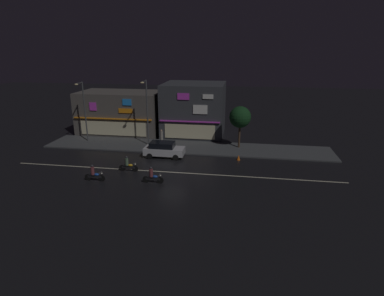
{
  "coord_description": "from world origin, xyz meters",
  "views": [
    {
      "loc": [
        6.37,
        -27.68,
        11.47
      ],
      "look_at": [
        1.47,
        3.05,
        1.55
      ],
      "focal_mm": 29.92,
      "sensor_mm": 36.0,
      "label": 1
    }
  ],
  "objects": [
    {
      "name": "traffic_cone",
      "position": [
        6.21,
        4.48,
        0.28
      ],
      "size": [
        0.36,
        0.36,
        0.55
      ],
      "primitive_type": "cone",
      "color": "orange",
      "rests_on": "ground"
    },
    {
      "name": "motorcycle_following",
      "position": [
        -1.13,
        -2.71,
        0.63
      ],
      "size": [
        1.9,
        0.6,
        1.52
      ],
      "rotation": [
        0.0,
        0.0,
        3.0
      ],
      "color": "black",
      "rests_on": "ground"
    },
    {
      "name": "ground_plane",
      "position": [
        0.0,
        0.0,
        0.0
      ],
      "size": [
        140.0,
        140.0,
        0.0
      ],
      "primitive_type": "plane",
      "color": "black"
    },
    {
      "name": "parked_car_near_kerb",
      "position": [
        -1.8,
        4.22,
        0.87
      ],
      "size": [
        4.3,
        1.98,
        1.67
      ],
      "color": "silver",
      "rests_on": "ground"
    },
    {
      "name": "streetlamp_west",
      "position": [
        -12.62,
        8.12,
        4.44
      ],
      "size": [
        0.44,
        1.64,
        7.32
      ],
      "color": "#47494C",
      "rests_on": "sidewalk_far"
    },
    {
      "name": "storefront_left_block",
      "position": [
        -10.06,
        13.46,
        2.82
      ],
      "size": [
        10.99,
        6.28,
        5.64
      ],
      "color": "#56514C",
      "rests_on": "ground"
    },
    {
      "name": "sidewalk_far",
      "position": [
        0.0,
        7.85,
        0.07
      ],
      "size": [
        33.53,
        5.1,
        0.14
      ],
      "primitive_type": "cube",
      "color": "#424447",
      "rests_on": "ground"
    },
    {
      "name": "motorcycle_lead",
      "position": [
        -4.2,
        -0.36,
        0.63
      ],
      "size": [
        1.9,
        0.6,
        1.52
      ],
      "rotation": [
        0.0,
        0.0,
        3.01
      ],
      "color": "black",
      "rests_on": "ground"
    },
    {
      "name": "storefront_center_block",
      "position": [
        0.0,
        14.04,
        3.43
      ],
      "size": [
        7.92,
        7.43,
        6.87
      ],
      "color": "#383A3F",
      "rests_on": "ground"
    },
    {
      "name": "street_tree",
      "position": [
        6.16,
        8.56,
        3.74
      ],
      "size": [
        2.48,
        2.48,
        4.86
      ],
      "color": "#473323",
      "rests_on": "sidewalk_far"
    },
    {
      "name": "motorcycle_opposite_lane",
      "position": [
        -6.38,
        -3.06,
        0.63
      ],
      "size": [
        1.9,
        0.6,
        1.52
      ],
      "rotation": [
        0.0,
        0.0,
        3.19
      ],
      "color": "black",
      "rests_on": "ground"
    },
    {
      "name": "streetlamp_mid",
      "position": [
        -4.61,
        7.7,
        4.64
      ],
      "size": [
        0.44,
        1.64,
        7.7
      ],
      "color": "#47494C",
      "rests_on": "sidewalk_far"
    },
    {
      "name": "lane_divider_stripe",
      "position": [
        0.0,
        0.0,
        0.01
      ],
      "size": [
        31.86,
        0.16,
        0.01
      ],
      "primitive_type": "cube",
      "color": "beige",
      "rests_on": "ground"
    },
    {
      "name": "pedestrian_on_sidewalk",
      "position": [
        -3.06,
        8.2,
        1.01
      ],
      "size": [
        0.34,
        0.34,
        1.86
      ],
      "rotation": [
        0.0,
        0.0,
        0.43
      ],
      "color": "gray",
      "rests_on": "sidewalk_far"
    }
  ]
}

